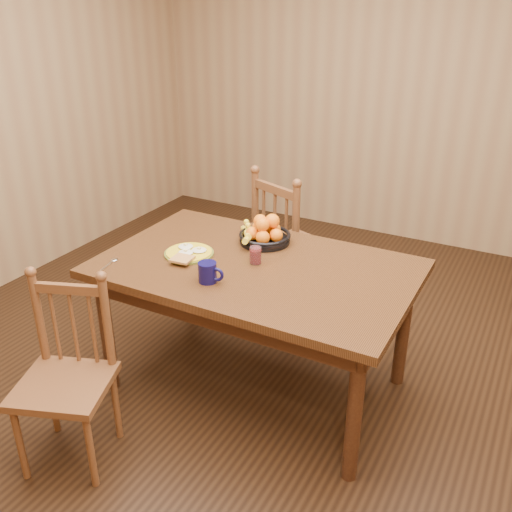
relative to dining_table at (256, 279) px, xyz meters
The scene contains 10 objects.
room 0.68m from the dining_table, ahead, with size 4.52×5.02×2.72m.
dining_table is the anchor object (origin of this frame).
chair_far 0.84m from the dining_table, 101.92° to the left, with size 0.58×0.57×1.01m.
chair_near 1.03m from the dining_table, 120.78° to the right, with size 0.51×0.50×0.89m.
breakfast_plate 0.39m from the dining_table, behind, with size 0.26×0.29×0.04m.
fork 0.35m from the dining_table, behind, with size 0.05×0.18×0.00m.
spoon 0.75m from the dining_table, 153.72° to the right, with size 0.05×0.16×0.01m.
coffee_mug 0.33m from the dining_table, 112.64° to the right, with size 0.13×0.09×0.10m.
juice_glass 0.13m from the dining_table, 126.10° to the left, with size 0.06×0.06×0.09m.
fruit_bowl 0.32m from the dining_table, 110.00° to the left, with size 0.32×0.32×0.17m.
Camera 1 is at (1.25, -2.31, 2.03)m, focal length 40.00 mm.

